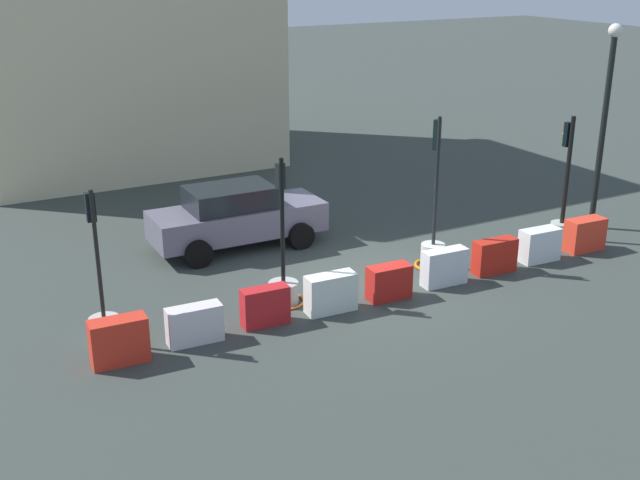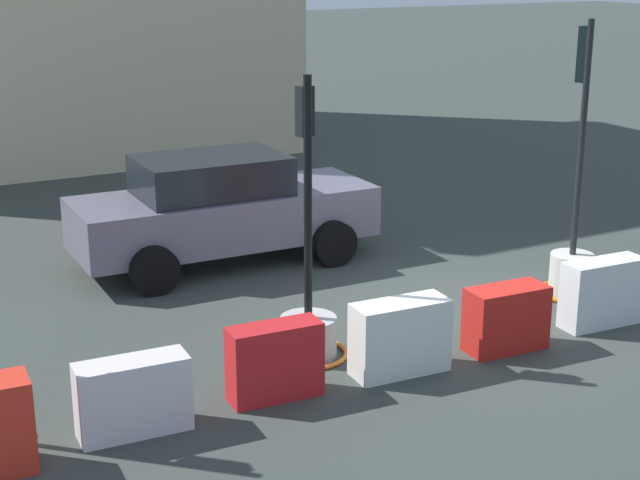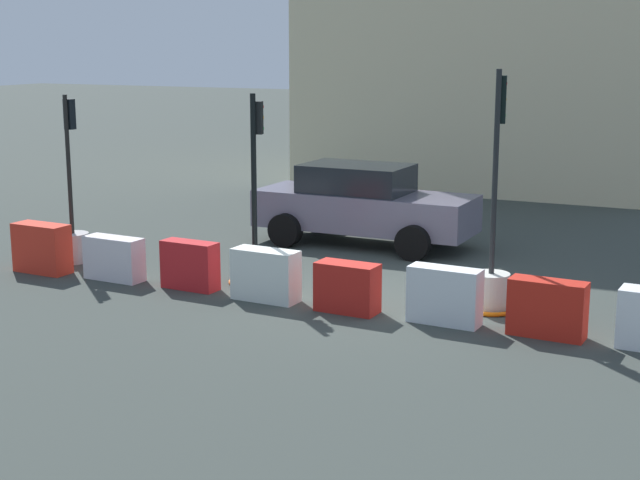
# 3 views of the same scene
# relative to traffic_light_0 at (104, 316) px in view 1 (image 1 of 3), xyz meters

# --- Properties ---
(ground_plane) EXTENTS (120.00, 120.00, 0.00)m
(ground_plane) POSITION_rel_traffic_light_0_xyz_m (6.10, 0.15, -0.58)
(ground_plane) COLOR #373E3A
(traffic_light_0) EXTENTS (0.61, 0.61, 3.16)m
(traffic_light_0) POSITION_rel_traffic_light_0_xyz_m (0.00, 0.00, 0.00)
(traffic_light_0) COLOR #B3AEAF
(traffic_light_0) RESTS_ON ground_plane
(traffic_light_1) EXTENTS (0.94, 0.94, 3.26)m
(traffic_light_1) POSITION_rel_traffic_light_0_xyz_m (3.92, 0.05, -0.10)
(traffic_light_1) COLOR #ACA8A7
(traffic_light_1) RESTS_ON ground_plane
(traffic_light_2) EXTENTS (0.89, 0.89, 3.71)m
(traffic_light_2) POSITION_rel_traffic_light_0_xyz_m (8.05, 0.17, -0.04)
(traffic_light_2) COLOR beige
(traffic_light_2) RESTS_ON ground_plane
(traffic_light_3) EXTENTS (0.78, 0.78, 3.32)m
(traffic_light_3) POSITION_rel_traffic_light_0_xyz_m (12.27, 0.14, 0.04)
(traffic_light_3) COLOR #A9B4AA
(traffic_light_3) RESTS_ON ground_plane
(construction_barrier_0) EXTENTS (1.09, 0.50, 0.89)m
(construction_barrier_0) POSITION_rel_traffic_light_0_xyz_m (0.04, -0.91, -0.14)
(construction_barrier_0) COLOR red
(construction_barrier_0) RESTS_ON ground_plane
(construction_barrier_1) EXTENTS (1.11, 0.45, 0.76)m
(construction_barrier_1) POSITION_rel_traffic_light_0_xyz_m (1.56, -0.80, -0.20)
(construction_barrier_1) COLOR silver
(construction_barrier_1) RESTS_ON ground_plane
(construction_barrier_2) EXTENTS (1.01, 0.42, 0.82)m
(construction_barrier_2) POSITION_rel_traffic_light_0_xyz_m (3.11, -0.76, -0.17)
(construction_barrier_2) COLOR red
(construction_barrier_2) RESTS_ON ground_plane
(construction_barrier_3) EXTENTS (1.12, 0.49, 0.84)m
(construction_barrier_3) POSITION_rel_traffic_light_0_xyz_m (4.61, -0.85, -0.16)
(construction_barrier_3) COLOR silver
(construction_barrier_3) RESTS_ON ground_plane
(construction_barrier_4) EXTENTS (0.99, 0.49, 0.77)m
(construction_barrier_4) POSITION_rel_traffic_light_0_xyz_m (6.07, -0.89, -0.20)
(construction_barrier_4) COLOR red
(construction_barrier_4) RESTS_ON ground_plane
(construction_barrier_5) EXTENTS (1.10, 0.44, 0.85)m
(construction_barrier_5) POSITION_rel_traffic_light_0_xyz_m (7.62, -0.85, -0.16)
(construction_barrier_5) COLOR silver
(construction_barrier_5) RESTS_ON ground_plane
(construction_barrier_6) EXTENTS (1.10, 0.45, 0.82)m
(construction_barrier_6) POSITION_rel_traffic_light_0_xyz_m (9.13, -0.83, -0.17)
(construction_barrier_6) COLOR red
(construction_barrier_6) RESTS_ON ground_plane
(construction_barrier_7) EXTENTS (1.05, 0.51, 0.83)m
(construction_barrier_7) POSITION_rel_traffic_light_0_xyz_m (10.61, -0.78, -0.17)
(construction_barrier_7) COLOR white
(construction_barrier_7) RESTS_ON ground_plane
(construction_barrier_8) EXTENTS (1.06, 0.53, 0.85)m
(construction_barrier_8) POSITION_rel_traffic_light_0_xyz_m (12.14, -0.80, -0.16)
(construction_barrier_8) COLOR red
(construction_barrier_8) RESTS_ON ground_plane
(car_grey_saloon) EXTENTS (4.52, 2.07, 1.66)m
(car_grey_saloon) POSITION_rel_traffic_light_0_xyz_m (4.40, 3.74, 0.26)
(car_grey_saloon) COLOR slate
(car_grey_saloon) RESTS_ON ground_plane
(street_lamp_post) EXTENTS (0.36, 0.36, 5.54)m
(street_lamp_post) POSITION_rel_traffic_light_0_xyz_m (13.69, 0.40, 2.74)
(street_lamp_post) COLOR black
(street_lamp_post) RESTS_ON ground_plane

